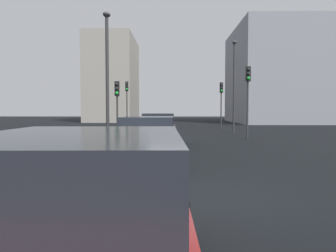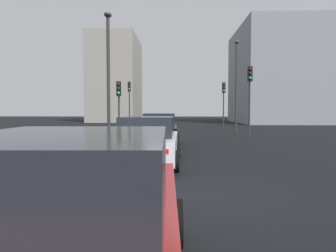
% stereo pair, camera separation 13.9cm
% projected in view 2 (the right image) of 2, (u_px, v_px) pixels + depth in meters
% --- Properties ---
extents(ground_plane, '(160.00, 160.00, 0.20)m').
position_uv_depth(ground_plane, '(204.00, 201.00, 6.64)').
color(ground_plane, black).
extents(car_black_right_lead, '(4.25, 1.98, 1.64)m').
position_uv_depth(car_black_right_lead, '(160.00, 130.00, 16.17)').
color(car_black_right_lead, black).
rests_on(car_black_right_lead, ground_plane).
extents(car_white_right_second, '(4.57, 2.16, 1.59)m').
position_uv_depth(car_white_right_second, '(148.00, 141.00, 10.51)').
color(car_white_right_second, silver).
rests_on(car_white_right_second, ground_plane).
extents(car_red_right_third, '(4.64, 2.06, 1.63)m').
position_uv_depth(car_red_right_third, '(73.00, 233.00, 2.65)').
color(car_red_right_third, maroon).
rests_on(car_red_right_third, ground_plane).
extents(traffic_light_near_left, '(0.32, 0.28, 4.46)m').
position_uv_depth(traffic_light_near_left, '(250.00, 87.00, 19.24)').
color(traffic_light_near_left, '#2D2D30').
rests_on(traffic_light_near_left, ground_plane).
extents(traffic_light_near_right, '(0.32, 0.29, 3.57)m').
position_uv_depth(traffic_light_near_right, '(119.00, 98.00, 19.42)').
color(traffic_light_near_right, '#2D2D30').
rests_on(traffic_light_near_right, ground_plane).
extents(traffic_light_far_left, '(0.32, 0.28, 4.22)m').
position_uv_depth(traffic_light_far_left, '(224.00, 96.00, 27.67)').
color(traffic_light_far_left, '#2D2D30').
rests_on(traffic_light_far_left, ground_plane).
extents(traffic_light_far_right, '(0.32, 0.29, 4.50)m').
position_uv_depth(traffic_light_far_right, '(129.00, 95.00, 29.95)').
color(traffic_light_far_right, '#2D2D30').
rests_on(traffic_light_far_right, ground_plane).
extents(street_lamp_kerbside, '(0.56, 0.36, 6.50)m').
position_uv_depth(street_lamp_kerbside, '(108.00, 67.00, 15.22)').
color(street_lamp_kerbside, '#2D2D30').
rests_on(street_lamp_kerbside, ground_plane).
extents(street_lamp_far, '(0.56, 0.36, 7.17)m').
position_uv_depth(street_lamp_far, '(236.00, 79.00, 24.47)').
color(street_lamp_far, '#2D2D30').
rests_on(street_lamp_far, ground_plane).
extents(building_facade_left, '(15.99, 11.62, 13.35)m').
position_uv_depth(building_facade_left, '(278.00, 76.00, 44.85)').
color(building_facade_left, gray).
rests_on(building_facade_left, ground_plane).
extents(building_facade_center, '(12.20, 6.82, 12.99)m').
position_uv_depth(building_facade_center, '(116.00, 80.00, 49.54)').
color(building_facade_center, gray).
rests_on(building_facade_center, ground_plane).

